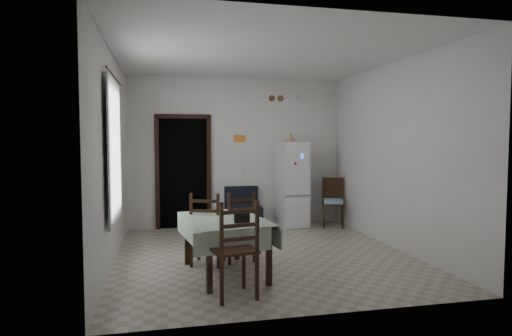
{
  "coord_description": "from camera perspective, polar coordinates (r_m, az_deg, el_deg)",
  "views": [
    {
      "loc": [
        -1.43,
        -6.04,
        1.67
      ],
      "look_at": [
        0.0,
        0.5,
        1.25
      ],
      "focal_mm": 30.0,
      "sensor_mm": 36.0,
      "label": 1
    }
  ],
  "objects": [
    {
      "name": "ground",
      "position": [
        6.43,
        0.97,
        -11.46
      ],
      "size": [
        4.5,
        4.5,
        0.0
      ],
      "primitive_type": "plane",
      "color": "#AFA08F",
      "rests_on": "ground"
    },
    {
      "name": "ceiling",
      "position": [
        6.33,
        1.0,
        14.79
      ],
      "size": [
        4.2,
        4.5,
        0.02
      ],
      "primitive_type": null,
      "color": "white",
      "rests_on": "ground"
    },
    {
      "name": "wall_back",
      "position": [
        8.42,
        -2.54,
        2.09
      ],
      "size": [
        4.2,
        0.02,
        2.9
      ],
      "primitive_type": null,
      "color": "silver",
      "rests_on": "ground"
    },
    {
      "name": "wall_front",
      "position": [
        4.06,
        8.31,
        0.42
      ],
      "size": [
        4.2,
        0.02,
        2.9
      ],
      "primitive_type": null,
      "color": "silver",
      "rests_on": "ground"
    },
    {
      "name": "wall_left",
      "position": [
        6.09,
        -18.64,
        1.32
      ],
      "size": [
        0.02,
        4.5,
        2.9
      ],
      "primitive_type": null,
      "color": "silver",
      "rests_on": "ground"
    },
    {
      "name": "wall_right",
      "position": [
        7.0,
        17.96,
        1.61
      ],
      "size": [
        0.02,
        4.5,
        2.9
      ],
      "primitive_type": null,
      "color": "silver",
      "rests_on": "ground"
    },
    {
      "name": "doorway",
      "position": [
        8.53,
        -9.74,
        -0.56
      ],
      "size": [
        1.06,
        0.52,
        2.22
      ],
      "color": "black",
      "rests_on": "ground"
    },
    {
      "name": "window_recess",
      "position": [
        5.89,
        -19.36,
        2.21
      ],
      "size": [
        0.1,
        1.2,
        1.6
      ],
      "primitive_type": "cube",
      "color": "silver",
      "rests_on": "ground"
    },
    {
      "name": "curtain",
      "position": [
        5.88,
        -18.3,
        2.23
      ],
      "size": [
        0.02,
        1.45,
        1.85
      ],
      "primitive_type": "cube",
      "color": "beige",
      "rests_on": "ground"
    },
    {
      "name": "curtain_rod",
      "position": [
        5.93,
        -18.38,
        11.44
      ],
      "size": [
        0.02,
        1.6,
        0.02
      ],
      "primitive_type": "cylinder",
      "rotation": [
        1.57,
        0.0,
        0.0
      ],
      "color": "black",
      "rests_on": "ground"
    },
    {
      "name": "calendar",
      "position": [
        8.41,
        -2.2,
        3.25
      ],
      "size": [
        0.28,
        0.02,
        0.4
      ],
      "primitive_type": "cube",
      "color": "white",
      "rests_on": "ground"
    },
    {
      "name": "calendar_image",
      "position": [
        8.41,
        -2.19,
        3.93
      ],
      "size": [
        0.24,
        0.01,
        0.14
      ],
      "primitive_type": "cube",
      "color": "orange",
      "rests_on": "ground"
    },
    {
      "name": "light_switch",
      "position": [
        8.45,
        -1.52,
        -0.27
      ],
      "size": [
        0.08,
        0.02,
        0.12
      ],
      "primitive_type": "cube",
      "color": "beige",
      "rests_on": "ground"
    },
    {
      "name": "vent_left",
      "position": [
        8.59,
        2.12,
        9.27
      ],
      "size": [
        0.12,
        0.03,
        0.12
      ],
      "primitive_type": "cylinder",
      "rotation": [
        1.57,
        0.0,
        0.0
      ],
      "color": "brown",
      "rests_on": "ground"
    },
    {
      "name": "vent_right",
      "position": [
        8.64,
        3.29,
        9.24
      ],
      "size": [
        0.12,
        0.03,
        0.12
      ],
      "primitive_type": "cylinder",
      "rotation": [
        1.57,
        0.0,
        0.0
      ],
      "color": "brown",
      "rests_on": "ground"
    },
    {
      "name": "emergency_light",
      "position": [
        8.75,
        6.34,
        9.34
      ],
      "size": [
        0.25,
        0.07,
        0.09
      ],
      "primitive_type": "cube",
      "color": "white",
      "rests_on": "ground"
    },
    {
      "name": "fridge",
      "position": [
        8.39,
        4.92,
        -2.18
      ],
      "size": [
        0.57,
        0.57,
        1.66
      ],
      "primitive_type": null,
      "rotation": [
        0.0,
        0.0,
        0.07
      ],
      "color": "white",
      "rests_on": "ground"
    },
    {
      "name": "tan_cone",
      "position": [
        8.38,
        4.57,
        4.09
      ],
      "size": [
        0.24,
        0.24,
        0.17
      ],
      "primitive_type": "cone",
      "rotation": [
        0.0,
        0.0,
        -0.14
      ],
      "color": "tan",
      "rests_on": "fridge"
    },
    {
      "name": "navy_seat",
      "position": [
        8.21,
        -1.69,
        -5.36
      ],
      "size": [
        0.66,
        0.64,
        0.78
      ],
      "primitive_type": null,
      "rotation": [
        0.0,
        0.0,
        0.02
      ],
      "color": "black",
      "rests_on": "ground"
    },
    {
      "name": "corner_chair",
      "position": [
        8.48,
        10.23,
        -4.56
      ],
      "size": [
        0.53,
        0.53,
        0.95
      ],
      "primitive_type": null,
      "rotation": [
        0.0,
        0.0,
        -0.35
      ],
      "color": "black",
      "rests_on": "ground"
    },
    {
      "name": "dining_table",
      "position": [
        5.46,
        -4.19,
        -10.36
      ],
      "size": [
        1.1,
        1.49,
        0.71
      ],
      "primitive_type": null,
      "rotation": [
        0.0,
        0.0,
        0.15
      ],
      "color": "#A2B198",
      "rests_on": "ground"
    },
    {
      "name": "black_bag",
      "position": [
        5.1,
        -1.9,
        -6.6
      ],
      "size": [
        0.19,
        0.12,
        0.12
      ],
      "primitive_type": "cube",
      "rotation": [
        0.0,
        0.0,
        -0.07
      ],
      "color": "black",
      "rests_on": "dining_table"
    },
    {
      "name": "dining_chair_far_left",
      "position": [
        5.88,
        -6.41,
        -7.97
      ],
      "size": [
        0.55,
        0.55,
        0.99
      ],
      "primitive_type": null,
      "rotation": [
        0.0,
        0.0,
        2.79
      ],
      "color": "black",
      "rests_on": "ground"
    },
    {
      "name": "dining_chair_far_right",
      "position": [
        6.03,
        -2.5,
        -7.71
      ],
      "size": [
        0.48,
        0.48,
        0.98
      ],
      "primitive_type": null,
      "rotation": [
        0.0,
        0.0,
        3.31
      ],
      "color": "black",
      "rests_on": "ground"
    },
    {
      "name": "dining_chair_near_head",
      "position": [
        4.65,
        -3.06,
        -10.62
      ],
      "size": [
        0.53,
        0.53,
        1.06
      ],
      "primitive_type": null,
      "rotation": [
        0.0,
        0.0,
        3.33
      ],
      "color": "black",
      "rests_on": "ground"
    }
  ]
}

